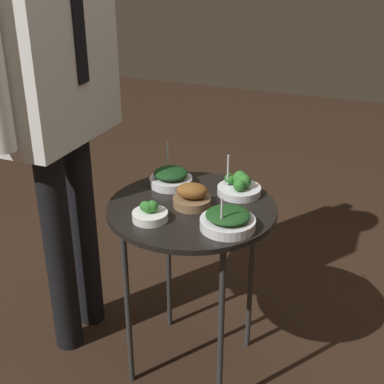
{
  "coord_description": "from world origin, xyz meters",
  "views": [
    {
      "loc": [
        -1.46,
        -0.59,
        1.48
      ],
      "look_at": [
        0.0,
        0.0,
        0.73
      ],
      "focal_mm": 50.0,
      "sensor_mm": 36.0,
      "label": 1
    }
  ],
  "objects_px": {
    "bowl_broccoli_back_left": "(150,213)",
    "waiter_figure": "(52,69)",
    "bowl_spinach_front_center": "(228,220)",
    "bowl_roast_front_right": "(192,196)",
    "bowl_broccoli_center": "(239,187)",
    "bowl_spinach_back_right": "(171,178)",
    "serving_cart": "(192,222)"
  },
  "relations": [
    {
      "from": "bowl_broccoli_back_left",
      "to": "waiter_figure",
      "type": "bearing_deg",
      "value": 71.19
    },
    {
      "from": "bowl_spinach_front_center",
      "to": "bowl_roast_front_right",
      "type": "bearing_deg",
      "value": 57.42
    },
    {
      "from": "bowl_broccoli_back_left",
      "to": "waiter_figure",
      "type": "distance_m",
      "value": 0.58
    },
    {
      "from": "bowl_broccoli_center",
      "to": "bowl_spinach_front_center",
      "type": "distance_m",
      "value": 0.25
    },
    {
      "from": "bowl_spinach_back_right",
      "to": "bowl_spinach_front_center",
      "type": "bearing_deg",
      "value": -127.54
    },
    {
      "from": "bowl_broccoli_center",
      "to": "bowl_broccoli_back_left",
      "type": "bearing_deg",
      "value": 144.61
    },
    {
      "from": "bowl_spinach_back_right",
      "to": "bowl_broccoli_center",
      "type": "height_order",
      "value": "bowl_spinach_back_right"
    },
    {
      "from": "bowl_roast_front_right",
      "to": "waiter_figure",
      "type": "distance_m",
      "value": 0.62
    },
    {
      "from": "bowl_broccoli_center",
      "to": "waiter_figure",
      "type": "relative_size",
      "value": 0.09
    },
    {
      "from": "bowl_spinach_back_right",
      "to": "waiter_figure",
      "type": "height_order",
      "value": "waiter_figure"
    },
    {
      "from": "bowl_spinach_back_right",
      "to": "bowl_spinach_front_center",
      "type": "xyz_separation_m",
      "value": [
        -0.22,
        -0.29,
        -0.0
      ]
    },
    {
      "from": "bowl_broccoli_center",
      "to": "waiter_figure",
      "type": "xyz_separation_m",
      "value": [
        -0.14,
        0.62,
        0.38
      ]
    },
    {
      "from": "serving_cart",
      "to": "bowl_spinach_front_center",
      "type": "bearing_deg",
      "value": -122.31
    },
    {
      "from": "bowl_broccoli_back_left",
      "to": "bowl_spinach_front_center",
      "type": "distance_m",
      "value": 0.25
    },
    {
      "from": "bowl_broccoli_back_left",
      "to": "waiter_figure",
      "type": "xyz_separation_m",
      "value": [
        0.14,
        0.41,
        0.39
      ]
    },
    {
      "from": "bowl_broccoli_back_left",
      "to": "bowl_spinach_front_center",
      "type": "relative_size",
      "value": 0.66
    },
    {
      "from": "bowl_spinach_back_right",
      "to": "bowl_broccoli_back_left",
      "type": "bearing_deg",
      "value": -170.22
    },
    {
      "from": "serving_cart",
      "to": "waiter_figure",
      "type": "distance_m",
      "value": 0.69
    },
    {
      "from": "serving_cart",
      "to": "bowl_broccoli_back_left",
      "type": "xyz_separation_m",
      "value": [
        -0.14,
        0.09,
        0.09
      ]
    },
    {
      "from": "bowl_roast_front_right",
      "to": "bowl_spinach_back_right",
      "type": "distance_m",
      "value": 0.18
    },
    {
      "from": "bowl_roast_front_right",
      "to": "bowl_spinach_front_center",
      "type": "bearing_deg",
      "value": -122.58
    },
    {
      "from": "bowl_broccoli_center",
      "to": "waiter_figure",
      "type": "bearing_deg",
      "value": 103.22
    },
    {
      "from": "serving_cart",
      "to": "bowl_spinach_back_right",
      "type": "xyz_separation_m",
      "value": [
        0.12,
        0.13,
        0.09
      ]
    },
    {
      "from": "serving_cart",
      "to": "waiter_figure",
      "type": "height_order",
      "value": "waiter_figure"
    },
    {
      "from": "bowl_spinach_front_center",
      "to": "bowl_spinach_back_right",
      "type": "bearing_deg",
      "value": 52.46
    },
    {
      "from": "bowl_roast_front_right",
      "to": "bowl_spinach_front_center",
      "type": "xyz_separation_m",
      "value": [
        -0.1,
        -0.16,
        -0.01
      ]
    },
    {
      "from": "serving_cart",
      "to": "bowl_roast_front_right",
      "type": "height_order",
      "value": "bowl_roast_front_right"
    },
    {
      "from": "serving_cart",
      "to": "bowl_spinach_front_center",
      "type": "height_order",
      "value": "bowl_spinach_front_center"
    },
    {
      "from": "bowl_broccoli_back_left",
      "to": "bowl_spinach_back_right",
      "type": "relative_size",
      "value": 0.74
    },
    {
      "from": "serving_cart",
      "to": "bowl_broccoli_back_left",
      "type": "height_order",
      "value": "bowl_broccoli_back_left"
    },
    {
      "from": "bowl_roast_front_right",
      "to": "bowl_spinach_back_right",
      "type": "bearing_deg",
      "value": 47.22
    },
    {
      "from": "bowl_broccoli_back_left",
      "to": "bowl_spinach_back_right",
      "type": "distance_m",
      "value": 0.27
    }
  ]
}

